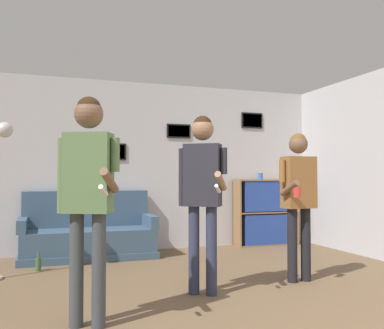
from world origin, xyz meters
name	(u,v)px	position (x,y,z in m)	size (l,w,h in m)	color
wall_back	(158,166)	(0.00, 4.81, 1.35)	(7.85, 0.08, 2.70)	silver
couch	(88,236)	(-1.14, 4.40, 0.31)	(1.91, 0.80, 0.96)	#3D5670
bookshelf	(266,212)	(1.87, 4.59, 0.56)	(1.12, 0.30, 1.13)	olive
person_player_foreground_left	(88,182)	(-1.42, 1.44, 1.13)	(0.46, 0.59, 1.80)	#3D4247
person_player_foreground_center	(203,183)	(-0.25, 2.02, 1.11)	(0.43, 0.61, 1.79)	#2D334C
person_watcher_holding_cup	(299,190)	(0.96, 2.17, 1.02)	(0.50, 0.43, 1.67)	black
bottle_on_floor	(38,264)	(-1.81, 3.69, 0.09)	(0.07, 0.07, 0.24)	#3D6638
drinking_cup	(260,176)	(1.76, 4.59, 1.18)	(0.09, 0.09, 0.11)	blue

